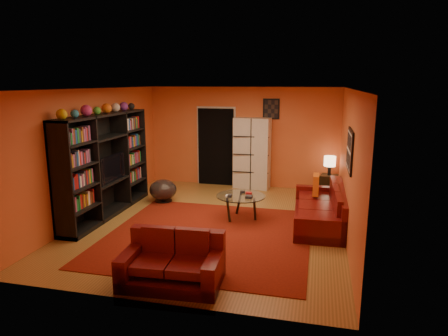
% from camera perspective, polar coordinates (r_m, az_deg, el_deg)
% --- Properties ---
extents(floor, '(6.00, 6.00, 0.00)m').
position_cam_1_polar(floor, '(7.97, -1.61, -7.79)').
color(floor, olive).
rests_on(floor, ground).
extents(ceiling, '(6.00, 6.00, 0.00)m').
position_cam_1_polar(ceiling, '(7.49, -1.73, 11.24)').
color(ceiling, white).
rests_on(ceiling, wall_back).
extents(wall_back, '(6.00, 0.00, 6.00)m').
position_cam_1_polar(wall_back, '(10.51, 2.60, 4.42)').
color(wall_back, '#D55E2E').
rests_on(wall_back, floor).
extents(wall_front, '(6.00, 0.00, 6.00)m').
position_cam_1_polar(wall_front, '(4.87, -10.90, -5.06)').
color(wall_front, '#D55E2E').
rests_on(wall_front, floor).
extents(wall_left, '(0.00, 6.00, 6.00)m').
position_cam_1_polar(wall_left, '(8.61, -17.96, 2.08)').
color(wall_left, '#D55E2E').
rests_on(wall_left, floor).
extents(wall_right, '(0.00, 6.00, 6.00)m').
position_cam_1_polar(wall_right, '(7.39, 17.40, 0.52)').
color(wall_right, '#D55E2E').
rests_on(wall_right, floor).
extents(rug, '(3.60, 3.60, 0.01)m').
position_cam_1_polar(rug, '(7.32, -2.28, -9.63)').
color(rug, '#5D120A').
rests_on(rug, floor).
extents(doorway, '(0.95, 0.10, 2.04)m').
position_cam_1_polar(doorway, '(10.67, -1.16, 3.02)').
color(doorway, black).
rests_on(doorway, floor).
extents(wall_art_right, '(0.03, 1.00, 0.70)m').
position_cam_1_polar(wall_art_right, '(7.04, 17.55, 2.43)').
color(wall_art_right, black).
rests_on(wall_art_right, wall_right).
extents(wall_art_back, '(0.42, 0.03, 0.52)m').
position_cam_1_polar(wall_art_back, '(10.30, 6.76, 8.38)').
color(wall_art_back, black).
rests_on(wall_art_back, wall_back).
extents(entertainment_unit, '(0.45, 3.00, 2.10)m').
position_cam_1_polar(entertainment_unit, '(8.54, -16.56, 0.39)').
color(entertainment_unit, black).
rests_on(entertainment_unit, floor).
extents(tv, '(0.95, 0.12, 0.54)m').
position_cam_1_polar(tv, '(8.53, -16.25, -0.01)').
color(tv, black).
rests_on(tv, entertainment_unit).
extents(sofa, '(1.06, 2.39, 0.85)m').
position_cam_1_polar(sofa, '(8.10, 14.18, -5.74)').
color(sofa, '#540B0C').
rests_on(sofa, rug).
extents(loveseat, '(1.40, 0.89, 0.85)m').
position_cam_1_polar(loveseat, '(5.71, -7.24, -13.21)').
color(loveseat, '#540B0C').
rests_on(loveseat, rug).
extents(throw_pillow, '(0.12, 0.42, 0.42)m').
position_cam_1_polar(throw_pillow, '(8.54, 12.99, -2.32)').
color(throw_pillow, orange).
rests_on(throw_pillow, sofa).
extents(coffee_table, '(0.98, 0.98, 0.49)m').
position_cam_1_polar(coffee_table, '(8.03, 2.41, -4.28)').
color(coffee_table, silver).
rests_on(coffee_table, floor).
extents(storage_cabinet, '(0.95, 0.50, 1.83)m').
position_cam_1_polar(storage_cabinet, '(10.33, 4.02, 2.10)').
color(storage_cabinet, silver).
rests_on(storage_cabinet, floor).
extents(bowl_chair, '(0.63, 0.63, 0.52)m').
position_cam_1_polar(bowl_chair, '(9.34, -8.70, -3.13)').
color(bowl_chair, black).
rests_on(bowl_chair, floor).
extents(side_table, '(0.47, 0.47, 0.50)m').
position_cam_1_polar(side_table, '(10.11, 14.70, -2.36)').
color(side_table, black).
rests_on(side_table, floor).
extents(table_lamp, '(0.28, 0.28, 0.47)m').
position_cam_1_polar(table_lamp, '(9.99, 14.87, 0.86)').
color(table_lamp, black).
rests_on(table_lamp, side_table).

